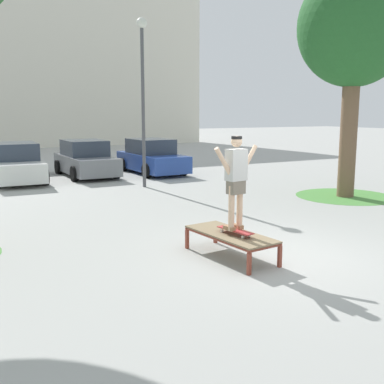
# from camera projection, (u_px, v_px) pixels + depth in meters

# --- Properties ---
(ground_plane) EXTENTS (120.00, 120.00, 0.00)m
(ground_plane) POSITION_uv_depth(u_px,v_px,m) (275.00, 256.00, 8.62)
(ground_plane) COLOR #A8A8A3
(skate_box) EXTENTS (0.95, 1.97, 0.46)m
(skate_box) POSITION_uv_depth(u_px,v_px,m) (231.00, 236.00, 8.50)
(skate_box) COLOR brown
(skate_box) RESTS_ON ground
(skateboard) EXTENTS (0.32, 0.82, 0.09)m
(skateboard) POSITION_uv_depth(u_px,v_px,m) (235.00, 231.00, 8.37)
(skateboard) COLOR #B23333
(skateboard) RESTS_ON skate_box
(skater) EXTENTS (1.00, 0.33, 1.69)m
(skater) POSITION_uv_depth(u_px,v_px,m) (236.00, 176.00, 8.21)
(skater) COLOR beige
(skater) RESTS_ON skateboard
(tree_near_right) EXTENTS (3.42, 3.42, 7.00)m
(tree_near_right) POSITION_uv_depth(u_px,v_px,m) (355.00, 29.00, 13.90)
(tree_near_right) COLOR brown
(tree_near_right) RESTS_ON ground
(grass_patch_near_right) EXTENTS (3.10, 3.10, 0.01)m
(grass_patch_near_right) POSITION_uv_depth(u_px,v_px,m) (345.00, 196.00, 14.77)
(grass_patch_near_right) COLOR #519342
(grass_patch_near_right) RESTS_ON ground
(car_white) EXTENTS (2.02, 4.25, 1.50)m
(car_white) POSITION_uv_depth(u_px,v_px,m) (16.00, 164.00, 17.74)
(car_white) COLOR silver
(car_white) RESTS_ON ground
(car_grey) EXTENTS (1.97, 4.23, 1.50)m
(car_grey) POSITION_uv_depth(u_px,v_px,m) (86.00, 160.00, 19.39)
(car_grey) COLOR slate
(car_grey) RESTS_ON ground
(car_blue) EXTENTS (2.00, 4.24, 1.50)m
(car_blue) POSITION_uv_depth(u_px,v_px,m) (152.00, 157.00, 20.31)
(car_blue) COLOR #28479E
(car_blue) RESTS_ON ground
(light_post) EXTENTS (0.36, 0.36, 5.83)m
(light_post) POSITION_uv_depth(u_px,v_px,m) (143.00, 78.00, 16.01)
(light_post) COLOR #4C4C51
(light_post) RESTS_ON ground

